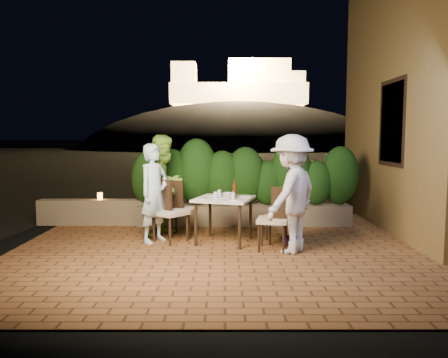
{
  "coord_description": "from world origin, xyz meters",
  "views": [
    {
      "loc": [
        -0.21,
        -6.32,
        1.75
      ],
      "look_at": [
        -0.2,
        0.91,
        1.05
      ],
      "focal_mm": 35.0,
      "sensor_mm": 36.0,
      "label": 1
    }
  ],
  "objects_px": {
    "chair_left_front": "(170,211)",
    "diner_white": "(292,194)",
    "diner_blue": "(154,193)",
    "bowl": "(228,194)",
    "beer_bottle": "(234,188)",
    "diner_purple": "(294,195)",
    "diner_green": "(165,185)",
    "chair_left_back": "(182,208)",
    "chair_right_front": "(272,219)",
    "parapet_lamp": "(100,196)",
    "dining_table": "(224,220)",
    "chair_right_back": "(278,216)"
  },
  "relations": [
    {
      "from": "chair_left_back",
      "to": "diner_blue",
      "type": "distance_m",
      "value": 0.72
    },
    {
      "from": "dining_table",
      "to": "chair_right_front",
      "type": "distance_m",
      "value": 0.9
    },
    {
      "from": "diner_white",
      "to": "diner_blue",
      "type": "bearing_deg",
      "value": -69.09
    },
    {
      "from": "chair_right_back",
      "to": "chair_left_back",
      "type": "bearing_deg",
      "value": -21.15
    },
    {
      "from": "chair_left_back",
      "to": "chair_right_front",
      "type": "xyz_separation_m",
      "value": [
        1.49,
        -1.01,
        0.0
      ]
    },
    {
      "from": "chair_left_back",
      "to": "chair_right_back",
      "type": "xyz_separation_m",
      "value": [
        1.64,
        -0.52,
        -0.05
      ]
    },
    {
      "from": "dining_table",
      "to": "chair_right_back",
      "type": "bearing_deg",
      "value": -0.18
    },
    {
      "from": "chair_right_back",
      "to": "diner_blue",
      "type": "distance_m",
      "value": 2.09
    },
    {
      "from": "diner_white",
      "to": "parapet_lamp",
      "type": "distance_m",
      "value": 4.09
    },
    {
      "from": "chair_left_back",
      "to": "parapet_lamp",
      "type": "bearing_deg",
      "value": 164.3
    },
    {
      "from": "bowl",
      "to": "diner_purple",
      "type": "height_order",
      "value": "diner_purple"
    },
    {
      "from": "dining_table",
      "to": "diner_green",
      "type": "height_order",
      "value": "diner_green"
    },
    {
      "from": "chair_left_front",
      "to": "diner_purple",
      "type": "bearing_deg",
      "value": 37.31
    },
    {
      "from": "chair_left_back",
      "to": "chair_right_front",
      "type": "height_order",
      "value": "chair_right_front"
    },
    {
      "from": "dining_table",
      "to": "chair_left_back",
      "type": "bearing_deg",
      "value": 145.21
    },
    {
      "from": "chair_left_front",
      "to": "diner_green",
      "type": "xyz_separation_m",
      "value": [
        -0.16,
        0.53,
        0.38
      ]
    },
    {
      "from": "dining_table",
      "to": "diner_purple",
      "type": "distance_m",
      "value": 1.23
    },
    {
      "from": "chair_right_front",
      "to": "diner_purple",
      "type": "xyz_separation_m",
      "value": [
        0.4,
        0.45,
        0.31
      ]
    },
    {
      "from": "dining_table",
      "to": "diner_white",
      "type": "xyz_separation_m",
      "value": [
        1.02,
        -0.61,
        0.52
      ]
    },
    {
      "from": "diner_blue",
      "to": "diner_purple",
      "type": "distance_m",
      "value": 2.31
    },
    {
      "from": "chair_left_back",
      "to": "bowl",
      "type": "bearing_deg",
      "value": -2.3
    },
    {
      "from": "bowl",
      "to": "diner_blue",
      "type": "height_order",
      "value": "diner_blue"
    },
    {
      "from": "bowl",
      "to": "diner_blue",
      "type": "bearing_deg",
      "value": -168.12
    },
    {
      "from": "chair_right_front",
      "to": "diner_white",
      "type": "relative_size",
      "value": 0.55
    },
    {
      "from": "diner_green",
      "to": "diner_white",
      "type": "relative_size",
      "value": 1.0
    },
    {
      "from": "beer_bottle",
      "to": "diner_purple",
      "type": "relative_size",
      "value": 0.19
    },
    {
      "from": "chair_right_back",
      "to": "parapet_lamp",
      "type": "height_order",
      "value": "chair_right_back"
    },
    {
      "from": "bowl",
      "to": "chair_left_front",
      "type": "xyz_separation_m",
      "value": [
        -0.96,
        -0.24,
        -0.26
      ]
    },
    {
      "from": "chair_right_front",
      "to": "bowl",
      "type": "bearing_deg",
      "value": -36.86
    },
    {
      "from": "dining_table",
      "to": "parapet_lamp",
      "type": "distance_m",
      "value": 2.9
    },
    {
      "from": "chair_left_front",
      "to": "chair_right_front",
      "type": "bearing_deg",
      "value": 21.73
    },
    {
      "from": "chair_right_front",
      "to": "diner_white",
      "type": "bearing_deg",
      "value": 168.01
    },
    {
      "from": "beer_bottle",
      "to": "diner_blue",
      "type": "xyz_separation_m",
      "value": [
        -1.33,
        0.02,
        -0.08
      ]
    },
    {
      "from": "dining_table",
      "to": "chair_left_front",
      "type": "xyz_separation_m",
      "value": [
        -0.9,
        0.05,
        0.14
      ]
    },
    {
      "from": "chair_left_front",
      "to": "parapet_lamp",
      "type": "xyz_separation_m",
      "value": [
        -1.58,
        1.44,
        0.05
      ]
    },
    {
      "from": "diner_green",
      "to": "diner_white",
      "type": "bearing_deg",
      "value": -85.08
    },
    {
      "from": "diner_green",
      "to": "parapet_lamp",
      "type": "height_order",
      "value": "diner_green"
    },
    {
      "from": "chair_left_front",
      "to": "diner_white",
      "type": "height_order",
      "value": "diner_white"
    },
    {
      "from": "chair_right_front",
      "to": "diner_green",
      "type": "xyz_separation_m",
      "value": [
        -1.8,
        1.07,
        0.4
      ]
    },
    {
      "from": "diner_green",
      "to": "chair_left_back",
      "type": "bearing_deg",
      "value": -66.35
    },
    {
      "from": "chair_right_front",
      "to": "parapet_lamp",
      "type": "xyz_separation_m",
      "value": [
        -3.22,
        1.98,
        0.08
      ]
    },
    {
      "from": "chair_left_front",
      "to": "chair_left_back",
      "type": "distance_m",
      "value": 0.49
    },
    {
      "from": "diner_white",
      "to": "bowl",
      "type": "bearing_deg",
      "value": -95.74
    },
    {
      "from": "diner_blue",
      "to": "parapet_lamp",
      "type": "bearing_deg",
      "value": 76.26
    },
    {
      "from": "chair_left_back",
      "to": "chair_right_back",
      "type": "bearing_deg",
      "value": -3.8
    },
    {
      "from": "beer_bottle",
      "to": "diner_white",
      "type": "distance_m",
      "value": 1.05
    },
    {
      "from": "chair_right_back",
      "to": "diner_green",
      "type": "relative_size",
      "value": 0.49
    },
    {
      "from": "beer_bottle",
      "to": "parapet_lamp",
      "type": "height_order",
      "value": "beer_bottle"
    },
    {
      "from": "chair_right_back",
      "to": "diner_white",
      "type": "bearing_deg",
      "value": 97.42
    },
    {
      "from": "bowl",
      "to": "chair_right_front",
      "type": "height_order",
      "value": "chair_right_front"
    }
  ]
}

